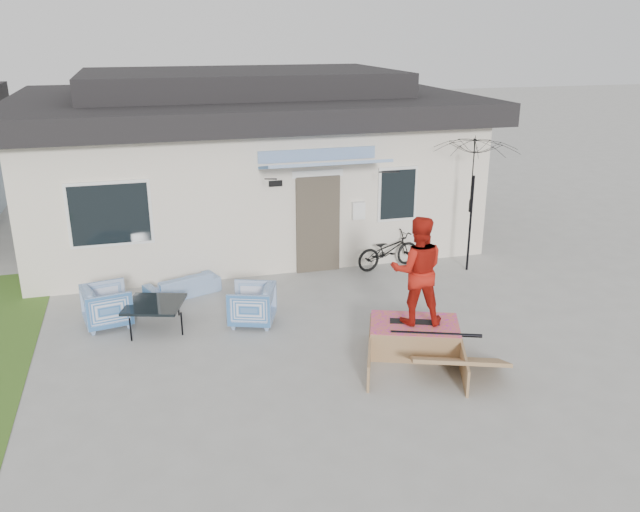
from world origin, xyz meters
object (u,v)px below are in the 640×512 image
object	(u,v)px
skate_ramp	(414,337)
skateboard	(415,321)
bicycle	(388,247)
coffee_table	(155,315)
armchair_right	(252,303)
loveseat	(182,281)
armchair_left	(107,304)
patio_umbrella	(473,192)
skater	(417,269)

from	to	relation	value
skate_ramp	skateboard	xyz separation A→B (m)	(0.02, 0.04, 0.26)
bicycle	skate_ramp	bearing A→B (deg)	152.85
coffee_table	bicycle	xyz separation A→B (m)	(5.07, 1.77, 0.26)
armchair_right	coffee_table	size ratio (longest dim) A/B	0.83
loveseat	bicycle	world-z (taller)	bicycle
armchair_left	patio_umbrella	xyz separation A→B (m)	(7.50, 0.82, 1.34)
skateboard	skate_ramp	bearing A→B (deg)	-89.58
armchair_right	skater	size ratio (longest dim) A/B	0.44
coffee_table	skateboard	world-z (taller)	skateboard
coffee_table	loveseat	bearing A→B (deg)	67.92
skateboard	armchair_right	bearing A→B (deg)	166.02
loveseat	bicycle	distance (m)	4.51
patio_umbrella	skater	world-z (taller)	skater
armchair_right	bicycle	bearing A→B (deg)	141.55
patio_umbrella	skate_ramp	distance (m)	4.42
skater	bicycle	bearing A→B (deg)	-88.49
loveseat	armchair_left	world-z (taller)	armchair_left
patio_umbrella	skater	xyz separation A→B (m)	(-2.63, -3.15, -0.34)
armchair_right	patio_umbrella	bearing A→B (deg)	126.57
bicycle	patio_umbrella	size ratio (longest dim) A/B	0.70
bicycle	skateboard	size ratio (longest dim) A/B	1.91
bicycle	skate_ramp	size ratio (longest dim) A/B	0.81
armchair_left	loveseat	bearing A→B (deg)	-63.28
bicycle	armchair_left	bearing A→B (deg)	91.47
patio_umbrella	skater	bearing A→B (deg)	-129.82
armchair_left	coffee_table	size ratio (longest dim) A/B	0.85
coffee_table	skate_ramp	distance (m)	4.52
bicycle	skate_ramp	world-z (taller)	bicycle
armchair_right	skater	xyz separation A→B (m)	(2.39, -1.71, 1.02)
armchair_left	skater	bearing A→B (deg)	-126.45
armchair_right	patio_umbrella	size ratio (longest dim) A/B	0.36
loveseat	skater	bearing A→B (deg)	115.33
loveseat	skate_ramp	size ratio (longest dim) A/B	0.76
loveseat	patio_umbrella	xyz separation A→B (m)	(6.12, -0.24, 1.47)
armchair_left	skate_ramp	size ratio (longest dim) A/B	0.43
skateboard	loveseat	bearing A→B (deg)	157.39
patio_umbrella	skate_ramp	xyz separation A→B (m)	(-2.65, -3.20, -1.51)
armchair_right	skateboard	distance (m)	2.94
patio_umbrella	loveseat	bearing A→B (deg)	177.77
coffee_table	bicycle	distance (m)	5.37
armchair_left	bicycle	distance (m)	6.04
armchair_left	armchair_right	bearing A→B (deg)	-114.98
coffee_table	skateboard	bearing A→B (deg)	-25.95
armchair_right	coffee_table	bearing A→B (deg)	-78.66
coffee_table	skater	distance (m)	4.67
armchair_left	patio_umbrella	size ratio (longest dim) A/B	0.37
coffee_table	patio_umbrella	xyz separation A→B (m)	(6.70, 1.18, 1.51)
patio_umbrella	armchair_right	bearing A→B (deg)	-163.92
armchair_left	skateboard	xyz separation A→B (m)	(4.87, -2.33, 0.10)
patio_umbrella	coffee_table	bearing A→B (deg)	-170.03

